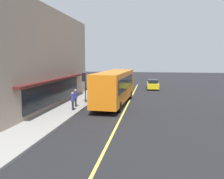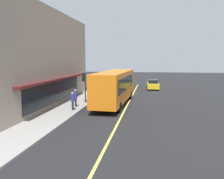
% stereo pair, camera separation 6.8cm
% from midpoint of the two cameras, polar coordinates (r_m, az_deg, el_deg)
% --- Properties ---
extents(ground, '(120.00, 120.00, 0.00)m').
position_cam_midpoint_polar(ground, '(26.29, 4.28, -3.02)').
color(ground, black).
extents(sidewalk, '(80.00, 3.07, 0.15)m').
position_cam_midpoint_polar(sidewalk, '(27.32, -7.29, -2.50)').
color(sidewalk, gray).
rests_on(sidewalk, ground).
extents(lane_centre_stripe, '(36.00, 0.16, 0.01)m').
position_cam_midpoint_polar(lane_centre_stripe, '(26.29, 4.28, -3.01)').
color(lane_centre_stripe, '#D8D14C').
rests_on(lane_centre_stripe, ground).
extents(storefront_building, '(21.47, 12.40, 9.69)m').
position_cam_midpoint_polar(storefront_building, '(26.74, -25.46, 6.88)').
color(storefront_building, gray).
rests_on(storefront_building, ground).
extents(bus, '(11.24, 3.07, 3.50)m').
position_cam_midpoint_polar(bus, '(24.38, 0.82, 0.89)').
color(bus, orange).
rests_on(bus, ground).
extents(traffic_light, '(0.30, 0.52, 3.20)m').
position_cam_midpoint_polar(traffic_light, '(24.73, -6.87, 2.21)').
color(traffic_light, '#2D2D33').
rests_on(traffic_light, sidewalk).
extents(car_maroon, '(4.34, 1.94, 1.52)m').
position_cam_midpoint_polar(car_maroon, '(32.74, 0.67, 0.41)').
color(car_maroon, maroon).
rests_on(car_maroon, ground).
extents(car_yellow, '(4.35, 1.97, 1.52)m').
position_cam_midpoint_polar(car_yellow, '(37.70, 10.11, 1.23)').
color(car_yellow, yellow).
rests_on(car_yellow, ground).
extents(pedestrian_at_corner, '(0.34, 0.34, 1.72)m').
position_cam_midpoint_polar(pedestrian_at_corner, '(34.82, -2.62, 1.56)').
color(pedestrian_at_corner, black).
rests_on(pedestrian_at_corner, sidewalk).
extents(pedestrian_waiting, '(0.34, 0.34, 1.67)m').
position_cam_midpoint_polar(pedestrian_waiting, '(21.38, -9.59, -2.41)').
color(pedestrian_waiting, black).
rests_on(pedestrian_waiting, sidewalk).
extents(pedestrian_by_curb, '(0.34, 0.34, 1.72)m').
position_cam_midpoint_polar(pedestrian_by_curb, '(22.94, -8.88, -1.65)').
color(pedestrian_by_curb, black).
rests_on(pedestrian_by_curb, sidewalk).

